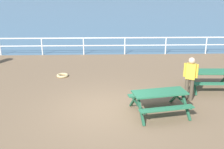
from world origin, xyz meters
TOP-DOWN VIEW (x-y plane):
  - ground_plane at (0.00, 0.00)m, footprint 30.00×24.00m
  - sea_band at (0.00, 52.75)m, footprint 142.00×90.00m
  - seaward_railing at (0.00, 7.75)m, footprint 23.07×0.07m
  - picnic_table_near_left at (1.82, -0.33)m, footprint 2.05×1.82m
  - picnic_table_far_left at (4.40, 1.85)m, footprint 1.85×1.60m
  - visitor at (3.15, 0.73)m, footprint 0.49×0.34m
  - rope_coil at (-2.01, 3.60)m, footprint 0.55×0.55m

SIDE VIEW (x-z plane):
  - ground_plane at x=0.00m, z-range -0.20..0.00m
  - sea_band at x=0.00m, z-range 0.00..0.00m
  - rope_coil at x=-2.01m, z-range 0.00..0.11m
  - picnic_table_near_left at x=1.82m, z-range 0.19..0.98m
  - picnic_table_far_left at x=4.40m, z-range 0.19..0.98m
  - seaward_railing at x=0.00m, z-range 0.23..1.31m
  - visitor at x=3.15m, z-range 0.12..1.78m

